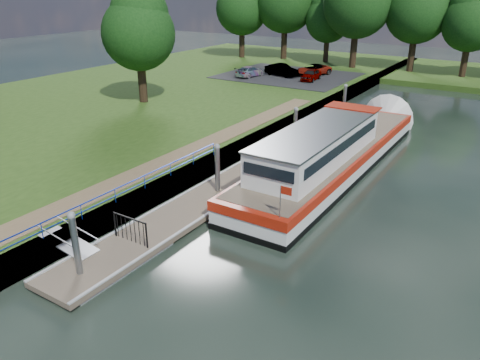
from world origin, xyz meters
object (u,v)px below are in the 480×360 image
Objects in this scene: pontoon at (261,168)px; car_a at (311,75)px; barge at (336,151)px; car_d at (313,70)px; car_b at (282,70)px; car_c at (250,71)px.

pontoon is 24.88m from car_a.
car_d is at bearing 117.30° from barge.
car_d is (-1.02, 2.81, 0.02)m from car_a.
car_d is (2.84, 2.20, -0.05)m from car_b.
pontoon is at bearing 128.97° from car_c.
barge reaches higher than pontoon.
barge is 26.18m from car_b.
car_d is (-12.20, 23.63, 0.36)m from barge.
barge is (3.60, 2.84, 0.90)m from pontoon.
pontoon is 8.61× the size of car_a.
barge reaches higher than car_a.
pontoon is 4.67m from barge.
car_a is 2.99m from car_d.
car_c is 7.15m from car_d.
barge is 5.29× the size of car_b.
pontoon is at bearing -142.52° from car_b.
car_c is at bearing 140.94° from car_b.
car_c is at bearing -120.86° from car_d.
barge is 4.83× the size of car_d.
pontoon is 7.50× the size of car_b.
car_b is (-15.03, 21.43, 0.41)m from barge.
car_d is at bearing 108.00° from pontoon.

